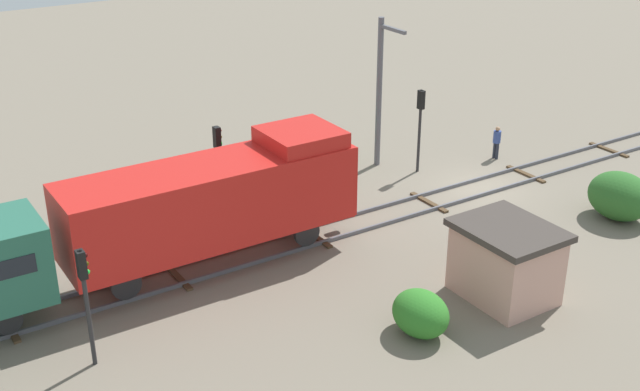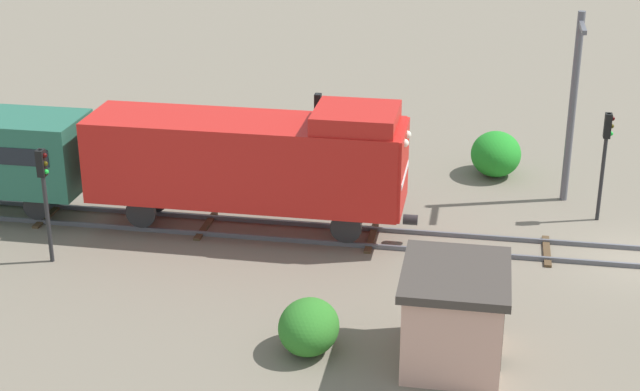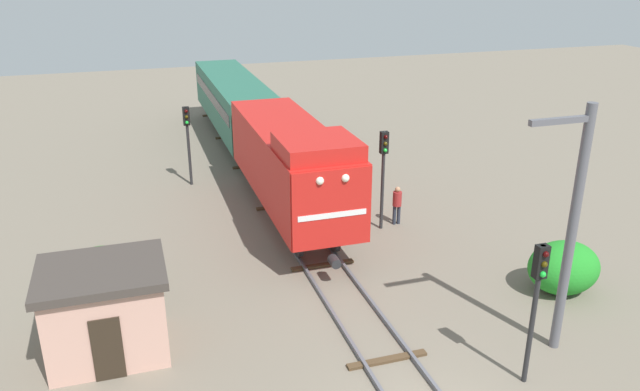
{
  "view_description": "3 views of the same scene",
  "coord_description": "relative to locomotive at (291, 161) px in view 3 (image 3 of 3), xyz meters",
  "views": [
    {
      "loc": [
        -24.66,
        24.62,
        14.99
      ],
      "look_at": [
        -0.29,
        8.98,
        1.94
      ],
      "focal_mm": 45.0,
      "sensor_mm": 36.0,
      "label": 1
    },
    {
      "loc": [
        -31.21,
        5.39,
        14.43
      ],
      "look_at": [
        -0.59,
        10.81,
        1.78
      ],
      "focal_mm": 55.0,
      "sensor_mm": 36.0,
      "label": 2
    },
    {
      "loc": [
        -6.31,
        -10.54,
        10.88
      ],
      "look_at": [
        0.96,
        12.4,
        1.47
      ],
      "focal_mm": 35.0,
      "sensor_mm": 36.0,
      "label": 3
    }
  ],
  "objects": [
    {
      "name": "bush_near",
      "position": [
        7.25,
        -8.47,
        -1.87
      ],
      "size": [
        2.5,
        2.04,
        1.81
      ],
      "primitive_type": "ellipsoid",
      "color": "#228B26",
      "rests_on": "ground"
    },
    {
      "name": "locomotive",
      "position": [
        0.0,
        0.0,
        0.0
      ],
      "size": [
        2.9,
        11.6,
        4.6
      ],
      "color": "red",
      "rests_on": "railway_track"
    },
    {
      "name": "relay_hut",
      "position": [
        -7.5,
        -7.46,
        -1.38
      ],
      "size": [
        3.5,
        2.9,
        2.74
      ],
      "color": "#D19E8C",
      "rests_on": "ground"
    },
    {
      "name": "traffic_signal_far",
      "position": [
        -3.6,
        6.06,
        -0.01
      ],
      "size": [
        0.32,
        0.34,
        3.96
      ],
      "color": "#262628",
      "rests_on": "ground"
    },
    {
      "name": "catenary_mast",
      "position": [
        4.93,
        -11.12,
        1.13
      ],
      "size": [
        1.94,
        0.28,
        7.32
      ],
      "color": "#595960",
      "rests_on": "ground"
    },
    {
      "name": "traffic_signal_mid",
      "position": [
        3.4,
        -1.76,
        0.16
      ],
      "size": [
        0.32,
        0.34,
        4.22
      ],
      "color": "#262628",
      "rests_on": "ground"
    },
    {
      "name": "passenger_car_leading",
      "position": [
        0.0,
        13.34,
        -0.25
      ],
      "size": [
        2.84,
        14.0,
        3.66
      ],
      "color": "#26604C",
      "rests_on": "railway_track"
    },
    {
      "name": "traffic_signal_near",
      "position": [
        3.2,
        -12.26,
        0.07
      ],
      "size": [
        0.32,
        0.34,
        4.09
      ],
      "color": "#262628",
      "rests_on": "ground"
    },
    {
      "name": "worker_by_signal",
      "position": [
        4.2,
        -1.53,
        -1.78
      ],
      "size": [
        0.38,
        0.38,
        1.7
      ],
      "rotation": [
        0.0,
        0.0,
        0.95
      ],
      "color": "#262B38",
      "rests_on": "ground"
    },
    {
      "name": "bush_far",
      "position": [
        -7.74,
        -3.48,
        -2.02
      ],
      "size": [
        2.09,
        1.71,
        1.52
      ],
      "primitive_type": "ellipsoid",
      "color": "#2E7826",
      "rests_on": "ground"
    }
  ]
}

